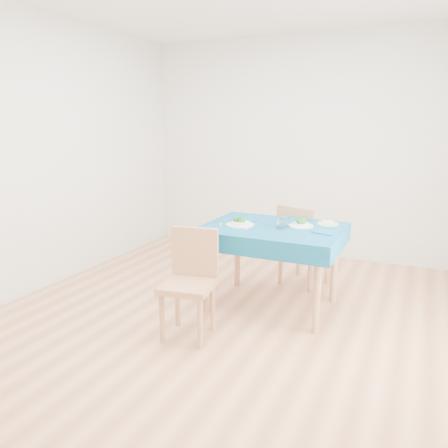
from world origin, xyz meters
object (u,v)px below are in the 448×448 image
at_px(chair_near, 187,279).
at_px(bowl_near, 240,221).
at_px(chair_far, 305,234).
at_px(side_plate, 328,224).
at_px(table, 272,267).
at_px(bowl_far, 301,223).

bearing_deg(chair_near, bowl_near, 71.99).
relative_size(chair_far, side_plate, 5.46).
bearing_deg(chair_far, table, 97.06).
xyz_separation_m(table, bowl_far, (0.22, 0.10, 0.41)).
xyz_separation_m(chair_far, bowl_near, (-0.39, -0.79, 0.26)).
distance_m(chair_near, bowl_far, 1.17).
relative_size(chair_near, chair_far, 0.90).
relative_size(table, side_plate, 6.07).
xyz_separation_m(bowl_far, side_plate, (0.20, 0.19, -0.03)).
bearing_deg(chair_far, side_plate, 142.51).
height_order(chair_far, side_plate, chair_far).
relative_size(table, bowl_far, 5.54).
xyz_separation_m(chair_near, bowl_near, (0.12, 0.75, 0.31)).
distance_m(chair_near, side_plate, 1.42).
bearing_deg(chair_far, chair_near, 87.45).
xyz_separation_m(table, side_plate, (0.42, 0.29, 0.38)).
distance_m(chair_far, bowl_near, 0.92).
relative_size(chair_far, bowl_far, 4.99).
bearing_deg(table, chair_far, 81.10).
height_order(table, chair_far, chair_far).
xyz_separation_m(bowl_near, bowl_far, (0.51, 0.19, -0.00)).
bearing_deg(chair_far, bowl_near, 79.57).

